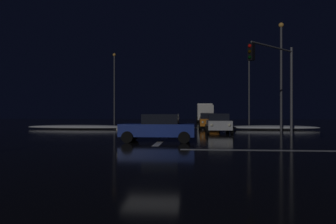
{
  "coord_description": "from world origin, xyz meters",
  "views": [
    {
      "loc": [
        1.92,
        -14.02,
        1.69
      ],
      "look_at": [
        -0.27,
        12.04,
        1.69
      ],
      "focal_mm": 33.32,
      "sensor_mm": 36.0,
      "label": 1
    }
  ],
  "objects_px": {
    "sedan_gray": "(209,119)",
    "streetlamp_right_near": "(281,69)",
    "sedan_black": "(207,118)",
    "sedan_blue_crossing": "(158,128)",
    "traffic_signal_ne": "(276,72)",
    "sedan_orange": "(209,121)",
    "streetlamp_left_far": "(114,84)",
    "box_truck": "(205,112)",
    "streetlamp_right_far": "(249,85)",
    "sedan_silver": "(218,123)"
  },
  "relations": [
    {
      "from": "sedan_orange",
      "to": "box_truck",
      "type": "xyz_separation_m",
      "value": [
        0.28,
        19.7,
        0.91
      ]
    },
    {
      "from": "sedan_black",
      "to": "streetlamp_left_far",
      "type": "xyz_separation_m",
      "value": [
        -13.23,
        -0.34,
        4.99
      ]
    },
    {
      "from": "sedan_gray",
      "to": "streetlamp_right_near",
      "type": "bearing_deg",
      "value": -59.19
    },
    {
      "from": "traffic_signal_ne",
      "to": "streetlamp_right_far",
      "type": "height_order",
      "value": "streetlamp_right_far"
    },
    {
      "from": "streetlamp_right_near",
      "to": "box_truck",
      "type": "bearing_deg",
      "value": 103.93
    },
    {
      "from": "sedan_orange",
      "to": "sedan_black",
      "type": "xyz_separation_m",
      "value": [
        0.3,
        12.35,
        0.0
      ]
    },
    {
      "from": "sedan_black",
      "to": "sedan_blue_crossing",
      "type": "bearing_deg",
      "value": -98.12
    },
    {
      "from": "sedan_black",
      "to": "sedan_silver",
      "type": "bearing_deg",
      "value": -89.42
    },
    {
      "from": "sedan_orange",
      "to": "sedan_gray",
      "type": "distance_m",
      "value": 5.75
    },
    {
      "from": "box_truck",
      "to": "streetlamp_right_far",
      "type": "height_order",
      "value": "streetlamp_right_far"
    },
    {
      "from": "sedan_orange",
      "to": "box_truck",
      "type": "height_order",
      "value": "box_truck"
    },
    {
      "from": "sedan_silver",
      "to": "sedan_black",
      "type": "distance_m",
      "value": 18.9
    },
    {
      "from": "box_truck",
      "to": "traffic_signal_ne",
      "type": "height_order",
      "value": "traffic_signal_ne"
    },
    {
      "from": "sedan_black",
      "to": "box_truck",
      "type": "relative_size",
      "value": 0.52
    },
    {
      "from": "sedan_silver",
      "to": "streetlamp_right_near",
      "type": "height_order",
      "value": "streetlamp_right_near"
    },
    {
      "from": "box_truck",
      "to": "traffic_signal_ne",
      "type": "distance_m",
      "value": 30.69
    },
    {
      "from": "sedan_blue_crossing",
      "to": "box_truck",
      "type": "bearing_deg",
      "value": 83.65
    },
    {
      "from": "sedan_orange",
      "to": "streetlamp_left_far",
      "type": "height_order",
      "value": "streetlamp_left_far"
    },
    {
      "from": "sedan_black",
      "to": "streetlamp_right_near",
      "type": "bearing_deg",
      "value": -70.29
    },
    {
      "from": "sedan_blue_crossing",
      "to": "traffic_signal_ne",
      "type": "height_order",
      "value": "traffic_signal_ne"
    },
    {
      "from": "sedan_orange",
      "to": "streetlamp_left_far",
      "type": "distance_m",
      "value": 18.34
    },
    {
      "from": "sedan_silver",
      "to": "box_truck",
      "type": "distance_m",
      "value": 26.25
    },
    {
      "from": "box_truck",
      "to": "streetlamp_left_far",
      "type": "distance_m",
      "value": 15.82
    },
    {
      "from": "sedan_gray",
      "to": "streetlamp_right_far",
      "type": "distance_m",
      "value": 9.74
    },
    {
      "from": "streetlamp_right_near",
      "to": "traffic_signal_ne",
      "type": "bearing_deg",
      "value": -108.0
    },
    {
      "from": "sedan_blue_crossing",
      "to": "streetlamp_right_near",
      "type": "bearing_deg",
      "value": 47.14
    },
    {
      "from": "traffic_signal_ne",
      "to": "streetlamp_right_near",
      "type": "bearing_deg",
      "value": 72.0
    },
    {
      "from": "box_truck",
      "to": "streetlamp_right_near",
      "type": "xyz_separation_m",
      "value": [
        5.88,
        -23.68,
        3.76
      ]
    },
    {
      "from": "sedan_silver",
      "to": "streetlamp_right_near",
      "type": "distance_m",
      "value": 7.77
    },
    {
      "from": "traffic_signal_ne",
      "to": "sedan_gray",
      "type": "bearing_deg",
      "value": 102.51
    },
    {
      "from": "sedan_black",
      "to": "box_truck",
      "type": "distance_m",
      "value": 7.4
    },
    {
      "from": "sedan_gray",
      "to": "sedan_blue_crossing",
      "type": "height_order",
      "value": "same"
    },
    {
      "from": "streetlamp_left_far",
      "to": "sedan_orange",
      "type": "bearing_deg",
      "value": -42.88
    },
    {
      "from": "sedan_orange",
      "to": "streetlamp_right_far",
      "type": "bearing_deg",
      "value": 62.89
    },
    {
      "from": "sedan_gray",
      "to": "streetlamp_right_far",
      "type": "xyz_separation_m",
      "value": [
        5.8,
        6.27,
        4.69
      ]
    },
    {
      "from": "traffic_signal_ne",
      "to": "streetlamp_left_far",
      "type": "bearing_deg",
      "value": 126.74
    },
    {
      "from": "box_truck",
      "to": "streetlamp_left_far",
      "type": "xyz_separation_m",
      "value": [
        -13.21,
        -7.68,
        4.08
      ]
    },
    {
      "from": "box_truck",
      "to": "traffic_signal_ne",
      "type": "xyz_separation_m",
      "value": [
        3.71,
        -30.35,
        2.68
      ]
    },
    {
      "from": "sedan_gray",
      "to": "sedan_black",
      "type": "bearing_deg",
      "value": 90.44
    },
    {
      "from": "sedan_gray",
      "to": "traffic_signal_ne",
      "type": "relative_size",
      "value": 0.69
    },
    {
      "from": "sedan_black",
      "to": "sedan_blue_crossing",
      "type": "xyz_separation_m",
      "value": [
        -3.82,
        -26.77,
        0.0
      ]
    },
    {
      "from": "sedan_orange",
      "to": "box_truck",
      "type": "relative_size",
      "value": 0.52
    },
    {
      "from": "sedan_silver",
      "to": "sedan_gray",
      "type": "distance_m",
      "value": 12.29
    },
    {
      "from": "sedan_gray",
      "to": "sedan_blue_crossing",
      "type": "xyz_separation_m",
      "value": [
        -3.87,
        -20.16,
        0.0
      ]
    },
    {
      "from": "sedan_blue_crossing",
      "to": "streetlamp_right_near",
      "type": "distance_m",
      "value": 14.97
    },
    {
      "from": "sedan_black",
      "to": "streetlamp_left_far",
      "type": "relative_size",
      "value": 0.43
    },
    {
      "from": "sedan_black",
      "to": "sedan_blue_crossing",
      "type": "relative_size",
      "value": 1.0
    },
    {
      "from": "traffic_signal_ne",
      "to": "sedan_blue_crossing",
      "type": "bearing_deg",
      "value": -153.41
    },
    {
      "from": "sedan_orange",
      "to": "sedan_blue_crossing",
      "type": "relative_size",
      "value": 1.0
    },
    {
      "from": "box_truck",
      "to": "sedan_blue_crossing",
      "type": "xyz_separation_m",
      "value": [
        -3.8,
        -34.11,
        -0.91
      ]
    }
  ]
}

